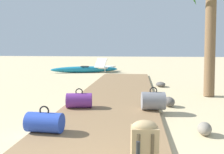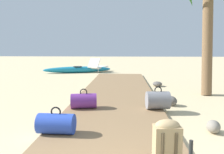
{
  "view_description": "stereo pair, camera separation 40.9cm",
  "coord_description": "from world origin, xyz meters",
  "px_view_note": "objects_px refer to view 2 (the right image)",
  "views": [
    {
      "loc": [
        0.63,
        -0.6,
        1.41
      ],
      "look_at": [
        -0.14,
        5.95,
        0.55
      ],
      "focal_mm": 36.61,
      "sensor_mm": 36.0,
      "label": 1
    },
    {
      "loc": [
        0.22,
        -0.64,
        1.41
      ],
      "look_at": [
        -0.14,
        5.95,
        0.55
      ],
      "focal_mm": 36.61,
      "sensor_mm": 36.0,
      "label": 2
    }
  ],
  "objects_px": {
    "duffel_bag_grey": "(158,100)",
    "kayak": "(78,70)",
    "lounge_chair": "(98,66)",
    "duffel_bag_blue": "(56,123)",
    "duffel_bag_purple": "(84,101)",
    "backpack_tan": "(167,141)"
  },
  "relations": [
    {
      "from": "duffel_bag_blue",
      "to": "duffel_bag_purple",
      "type": "relative_size",
      "value": 0.96
    },
    {
      "from": "duffel_bag_grey",
      "to": "lounge_chair",
      "type": "bearing_deg",
      "value": 105.62
    },
    {
      "from": "duffel_bag_blue",
      "to": "duffel_bag_grey",
      "type": "distance_m",
      "value": 2.34
    },
    {
      "from": "duffel_bag_grey",
      "to": "kayak",
      "type": "distance_m",
      "value": 8.33
    },
    {
      "from": "duffel_bag_grey",
      "to": "lounge_chair",
      "type": "relative_size",
      "value": 0.32
    },
    {
      "from": "duffel_bag_blue",
      "to": "kayak",
      "type": "distance_m",
      "value": 9.29
    },
    {
      "from": "backpack_tan",
      "to": "lounge_chair",
      "type": "height_order",
      "value": "lounge_chair"
    },
    {
      "from": "duffel_bag_blue",
      "to": "duffel_bag_grey",
      "type": "relative_size",
      "value": 1.1
    },
    {
      "from": "duffel_bag_grey",
      "to": "kayak",
      "type": "bearing_deg",
      "value": 113.59
    },
    {
      "from": "duffel_bag_purple",
      "to": "kayak",
      "type": "bearing_deg",
      "value": 102.64
    },
    {
      "from": "duffel_bag_purple",
      "to": "lounge_chair",
      "type": "distance_m",
      "value": 8.17
    },
    {
      "from": "backpack_tan",
      "to": "kayak",
      "type": "distance_m",
      "value": 10.51
    },
    {
      "from": "backpack_tan",
      "to": "lounge_chair",
      "type": "bearing_deg",
      "value": 100.9
    },
    {
      "from": "kayak",
      "to": "lounge_chair",
      "type": "bearing_deg",
      "value": 24.29
    },
    {
      "from": "kayak",
      "to": "duffel_bag_blue",
      "type": "bearing_deg",
      "value": -80.35
    },
    {
      "from": "duffel_bag_blue",
      "to": "duffel_bag_purple",
      "type": "bearing_deg",
      "value": 83.84
    },
    {
      "from": "duffel_bag_grey",
      "to": "kayak",
      "type": "height_order",
      "value": "duffel_bag_grey"
    },
    {
      "from": "duffel_bag_blue",
      "to": "lounge_chair",
      "type": "distance_m",
      "value": 9.65
    },
    {
      "from": "kayak",
      "to": "duffel_bag_purple",
      "type": "bearing_deg",
      "value": -77.36
    },
    {
      "from": "duffel_bag_blue",
      "to": "duffel_bag_purple",
      "type": "xyz_separation_m",
      "value": [
        0.16,
        1.5,
        0.01
      ]
    },
    {
      "from": "duffel_bag_grey",
      "to": "kayak",
      "type": "xyz_separation_m",
      "value": [
        -3.33,
        7.63,
        -0.1
      ]
    },
    {
      "from": "duffel_bag_purple",
      "to": "lounge_chair",
      "type": "height_order",
      "value": "lounge_chair"
    }
  ]
}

